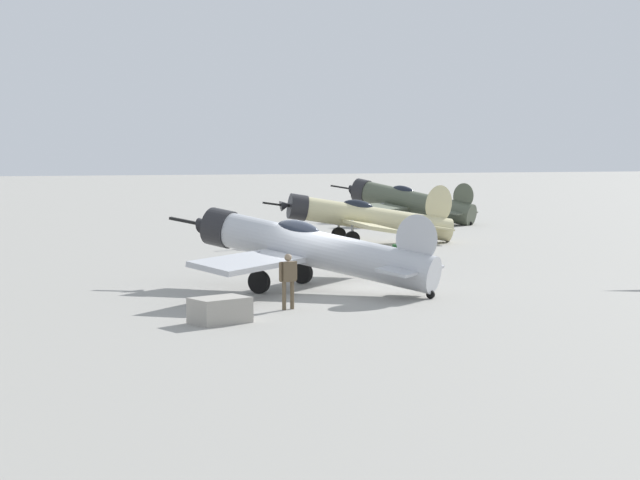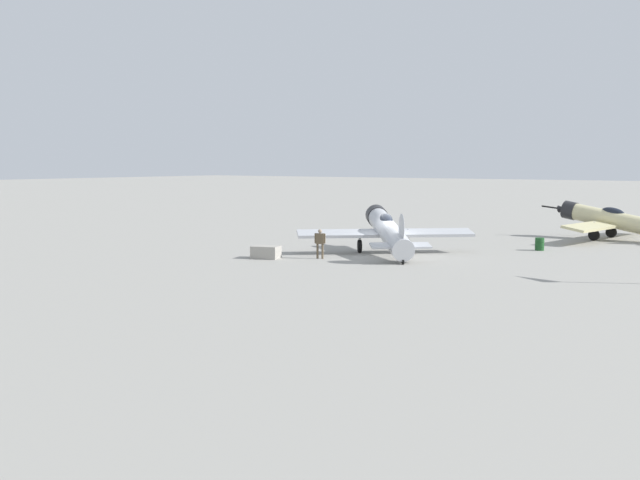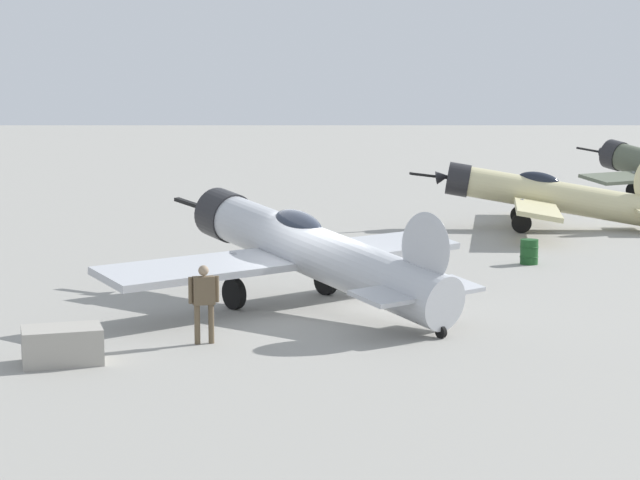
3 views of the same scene
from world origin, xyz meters
name	(u,v)px [view 3 (image 3 of 3)]	position (x,y,z in m)	size (l,w,h in m)	color
ground_plane	(320,310)	(0.00, 0.00, 0.00)	(400.00, 400.00, 0.00)	gray
airplane_foreground	(308,250)	(0.37, 0.32, 1.49)	(9.12, 9.41, 2.91)	#B7BABF
airplane_mid_apron	(548,196)	(17.18, -9.39, 1.39)	(12.60, 10.70, 3.22)	beige
ground_crew_mechanic	(204,296)	(-3.70, 2.53, 1.05)	(0.36, 0.65, 1.73)	brown
equipment_crate	(62,345)	(-5.43, 5.22, 0.37)	(1.50, 1.82, 0.74)	#9E998E
fuel_drum	(529,252)	(7.67, -6.78, 0.41)	(0.61, 0.61, 0.81)	#19471E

